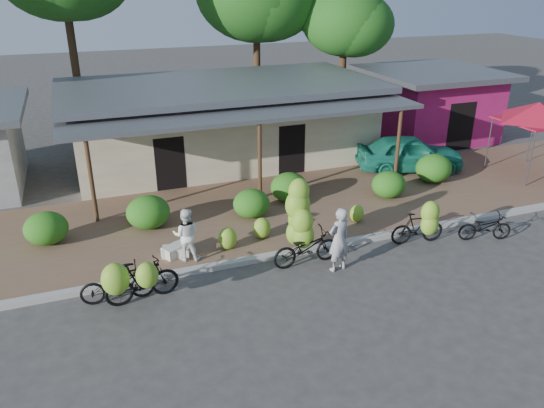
% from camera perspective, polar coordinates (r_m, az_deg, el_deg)
% --- Properties ---
extents(ground, '(100.00, 100.00, 0.00)m').
position_cam_1_polar(ground, '(14.04, 7.10, -8.82)').
color(ground, '#3D3B38').
rests_on(ground, ground).
extents(sidewalk, '(60.00, 6.00, 0.12)m').
position_cam_1_polar(sidewalk, '(18.04, -0.12, -0.72)').
color(sidewalk, brown).
rests_on(sidewalk, ground).
extents(curb, '(60.00, 0.25, 0.15)m').
position_cam_1_polar(curb, '(15.55, 3.75, -4.93)').
color(curb, '#A8A399').
rests_on(curb, ground).
extents(shop_main, '(13.00, 8.50, 3.35)m').
position_cam_1_polar(shop_main, '(22.84, -5.38, 8.85)').
color(shop_main, beige).
rests_on(shop_main, ground).
extents(shop_pink, '(6.00, 6.00, 3.25)m').
position_cam_1_polar(shop_pink, '(27.49, 16.54, 10.39)').
color(shop_pink, '#B11B63').
rests_on(shop_pink, ground).
extents(tree_near_right, '(4.54, 4.37, 7.11)m').
position_cam_1_polar(tree_near_right, '(28.30, 7.40, 19.20)').
color(tree_near_right, '#43321B').
rests_on(tree_near_right, ground).
extents(hedge_0, '(1.26, 1.14, 0.99)m').
position_cam_1_polar(hedge_0, '(16.91, -23.13, -2.42)').
color(hedge_0, '#1D5E15').
rests_on(hedge_0, sidewalk).
extents(hedge_1, '(1.35, 1.22, 1.06)m').
position_cam_1_polar(hedge_1, '(16.95, -13.18, -0.86)').
color(hedge_1, '#1D5E15').
rests_on(hedge_1, sidewalk).
extents(hedge_2, '(1.21, 1.09, 0.94)m').
position_cam_1_polar(hedge_2, '(17.29, -2.23, 0.06)').
color(hedge_2, '#1D5E15').
rests_on(hedge_2, sidewalk).
extents(hedge_3, '(1.31, 1.18, 1.02)m').
position_cam_1_polar(hedge_3, '(18.53, 1.84, 1.85)').
color(hedge_3, '#1D5E15').
rests_on(hedge_3, sidewalk).
extents(hedge_4, '(1.23, 1.11, 0.96)m').
position_cam_1_polar(hedge_4, '(19.27, 12.44, 2.06)').
color(hedge_4, '#1D5E15').
rests_on(hedge_4, sidewalk).
extents(hedge_5, '(1.39, 1.26, 1.09)m').
position_cam_1_polar(hedge_5, '(21.16, 17.00, 3.70)').
color(hedge_5, '#1D5E15').
rests_on(hedge_5, sidewalk).
extents(red_canopy, '(3.50, 3.50, 2.86)m').
position_cam_1_polar(red_canopy, '(23.01, 26.69, 8.86)').
color(red_canopy, '#59595E').
rests_on(red_canopy, sidewalk).
extents(bike_far_left, '(1.83, 1.30, 1.40)m').
position_cam_1_polar(bike_far_left, '(13.52, -16.36, -8.16)').
color(bike_far_left, black).
rests_on(bike_far_left, ground).
extents(bike_left, '(1.90, 1.24, 1.39)m').
position_cam_1_polar(bike_left, '(13.41, -13.76, -7.94)').
color(bike_left, black).
rests_on(bike_left, ground).
extents(bike_center, '(1.97, 1.22, 2.37)m').
position_cam_1_polar(bike_center, '(14.73, 3.31, -2.87)').
color(bike_center, black).
rests_on(bike_center, ground).
extents(bike_right, '(1.71, 1.22, 1.62)m').
position_cam_1_polar(bike_right, '(16.20, 15.74, -2.20)').
color(bike_right, black).
rests_on(bike_right, ground).
extents(bike_far_right, '(1.72, 1.02, 0.85)m').
position_cam_1_polar(bike_far_right, '(17.31, 21.93, -2.31)').
color(bike_far_right, black).
rests_on(bike_far_right, ground).
extents(loose_banana_a, '(0.54, 0.46, 0.68)m').
position_cam_1_polar(loose_banana_a, '(15.37, -4.79, -3.70)').
color(loose_banana_a, '#8ABC2F').
rests_on(loose_banana_a, sidewalk).
extents(loose_banana_b, '(0.53, 0.45, 0.67)m').
position_cam_1_polar(loose_banana_b, '(15.94, -1.10, -2.60)').
color(loose_banana_b, '#8ABC2F').
rests_on(loose_banana_b, sidewalk).
extents(loose_banana_c, '(0.47, 0.40, 0.58)m').
position_cam_1_polar(loose_banana_c, '(17.21, 9.11, -1.01)').
color(loose_banana_c, '#8ABC2F').
rests_on(loose_banana_c, sidewalk).
extents(sack_near, '(0.94, 0.76, 0.30)m').
position_cam_1_polar(sack_near, '(15.36, -10.15, -4.83)').
color(sack_near, beige).
rests_on(sack_near, sidewalk).
extents(sack_far, '(0.82, 0.56, 0.28)m').
position_cam_1_polar(sack_far, '(15.29, -10.31, -5.04)').
color(sack_far, beige).
rests_on(sack_far, sidewalk).
extents(vendor, '(0.75, 0.58, 1.84)m').
position_cam_1_polar(vendor, '(14.36, 7.21, -3.82)').
color(vendor, '#999999').
rests_on(vendor, ground).
extents(bystander, '(0.89, 0.79, 1.53)m').
position_cam_1_polar(bystander, '(14.78, -9.23, -3.27)').
color(bystander, white).
rests_on(bystander, sidewalk).
extents(teal_van, '(4.52, 2.83, 1.43)m').
position_cam_1_polar(teal_van, '(22.15, 14.59, 5.33)').
color(teal_van, '#1C7E65').
rests_on(teal_van, sidewalk).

